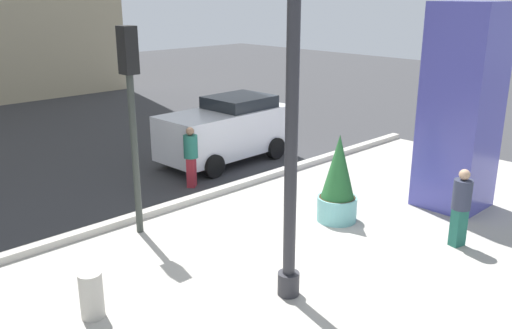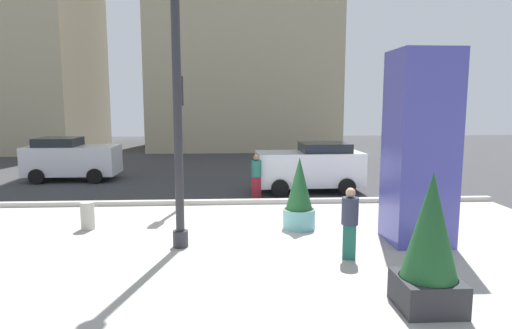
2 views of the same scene
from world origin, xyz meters
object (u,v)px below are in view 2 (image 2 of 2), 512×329
pedestrian_crossing (256,174)px  art_pillar_blue (420,148)px  concrete_bollard (88,216)px  potted_plant_by_pillar (430,244)px  traffic_light_corner (179,120)px  potted_plant_near_right (299,197)px  lamp_post (177,92)px  car_curb_east (71,159)px  pedestrian_on_sidewalk (350,220)px  car_intersection (310,167)px

pedestrian_crossing → art_pillar_blue: bearing=-55.4°
art_pillar_blue → concrete_bollard: (-8.35, 1.53, -1.93)m
potted_plant_by_pillar → traffic_light_corner: (-4.82, 7.28, 1.74)m
art_pillar_blue → potted_plant_near_right: (-2.68, 1.28, -1.42)m
lamp_post → art_pillar_blue: size_ratio=1.61×
potted_plant_near_right → potted_plant_by_pillar: (1.39, -4.81, 0.22)m
potted_plant_near_right → traffic_light_corner: bearing=144.3°
car_curb_east → pedestrian_on_sidewalk: car_curb_east is taller
car_intersection → pedestrian_on_sidewalk: size_ratio=2.56×
car_intersection → pedestrian_crossing: car_intersection is taller
car_intersection → pedestrian_on_sidewalk: 7.49m
traffic_light_corner → car_curb_east: (-5.36, 5.69, -1.89)m
traffic_light_corner → pedestrian_crossing: bearing=30.9°
traffic_light_corner → pedestrian_crossing: traffic_light_corner is taller
traffic_light_corner → concrete_bollard: bearing=-135.3°
car_intersection → pedestrian_crossing: bearing=-152.9°
concrete_bollard → potted_plant_by_pillar: bearing=-35.6°
pedestrian_on_sidewalk → traffic_light_corner: bearing=130.4°
potted_plant_near_right → car_curb_east: potted_plant_near_right is taller
car_intersection → pedestrian_crossing: (-2.13, -1.09, -0.09)m
lamp_post → pedestrian_crossing: 6.37m
lamp_post → potted_plant_by_pillar: lamp_post is taller
traffic_light_corner → car_intersection: traffic_light_corner is taller
potted_plant_by_pillar → concrete_bollard: (-7.06, 5.06, -0.73)m
lamp_post → car_intersection: lamp_post is taller
art_pillar_blue → car_intersection: art_pillar_blue is taller
pedestrian_on_sidewalk → potted_plant_by_pillar: bearing=-74.4°
lamp_post → art_pillar_blue: lamp_post is taller
lamp_post → traffic_light_corner: size_ratio=1.77×
potted_plant_near_right → pedestrian_on_sidewalk: bearing=-73.4°
car_intersection → potted_plant_by_pillar: bearing=-88.9°
art_pillar_blue → car_curb_east: size_ratio=1.19×
lamp_post → car_curb_east: 11.46m
concrete_bollard → car_intersection: (6.87, 4.80, 0.58)m
car_intersection → traffic_light_corner: bearing=-150.8°
potted_plant_near_right → potted_plant_by_pillar: bearing=-73.9°
lamp_post → pedestrian_on_sidewalk: size_ratio=4.69×
art_pillar_blue → potted_plant_near_right: art_pillar_blue is taller
potted_plant_near_right → art_pillar_blue: bearing=-25.5°
art_pillar_blue → traffic_light_corner: art_pillar_blue is taller
car_intersection → potted_plant_near_right: bearing=-103.4°
potted_plant_by_pillar → concrete_bollard: size_ratio=3.06×
lamp_post → concrete_bollard: lamp_post is taller
potted_plant_near_right → car_intersection: potted_plant_near_right is taller
potted_plant_by_pillar → car_intersection: 9.87m
art_pillar_blue → potted_plant_by_pillar: 3.95m
car_intersection → car_curb_east: bearing=162.8°
concrete_bollard → car_curb_east: bearing=111.6°
potted_plant_near_right → pedestrian_on_sidewalk: potted_plant_near_right is taller
car_curb_east → pedestrian_on_sidewalk: 14.22m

